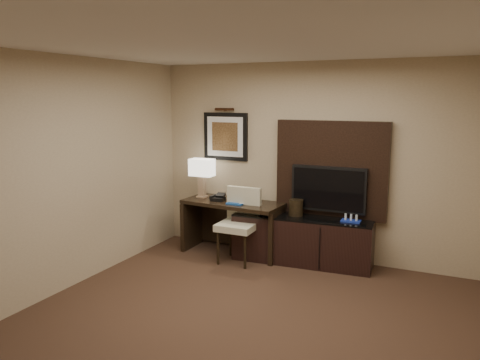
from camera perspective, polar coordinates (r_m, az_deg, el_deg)
The scene contains 17 objects.
floor at distance 4.67m, azimuth -1.05°, elevation -18.47°, with size 4.50×5.00×0.01m, color #362218.
ceiling at distance 4.13m, azimuth -1.17°, elevation 16.63°, with size 4.50×5.00×0.01m, color silver.
wall_back at distance 6.50m, azimuth 8.63°, elevation 2.23°, with size 4.50×0.01×2.70m, color tan.
wall_left at distance 5.55m, azimuth -22.46°, elevation 0.22°, with size 0.01×5.00×2.70m, color tan.
desk at distance 6.74m, azimuth -0.86°, elevation -5.79°, with size 1.42×0.61×0.76m, color black.
credenza at distance 6.45m, azimuth 7.60°, elevation -7.20°, with size 1.86×0.52×0.64m, color black.
tv_wall_panel at distance 6.38m, azimuth 11.05°, elevation 1.28°, with size 1.50×0.12×1.30m, color black.
tv at distance 6.33m, azimuth 10.75°, elevation -1.09°, with size 1.00×0.08×0.60m, color black.
artwork at distance 6.93m, azimuth -1.76°, elevation 5.32°, with size 0.70×0.04×0.70m, color black.
picture_light at distance 6.87m, azimuth -1.92°, elevation 8.62°, with size 0.04×0.04×0.30m, color #3D2113.
desk_chair at distance 6.35m, azimuth -0.30°, elevation -5.55°, with size 0.49×0.57×1.03m, color beige, non-canonical shape.
table_lamp at distance 6.90m, azimuth -4.65°, elevation 0.41°, with size 0.38×0.22×0.61m, color tan, non-canonical shape.
desk_phone at distance 6.69m, azimuth -2.71°, elevation -2.14°, with size 0.19×0.17×0.09m, color black, non-canonical shape.
blue_folder at distance 6.55m, azimuth -0.23°, elevation -2.74°, with size 0.23×0.31×0.02m, color #164793.
book at distance 6.52m, azimuth -0.12°, elevation -1.86°, with size 0.17×0.02×0.23m, color #C2AA98.
ice_bucket at distance 6.38m, azimuth 6.83°, elevation -3.35°, with size 0.20×0.20×0.22m, color black.
minibar_tray at distance 6.20m, azimuth 13.38°, elevation -4.58°, with size 0.24×0.15×0.09m, color navy, non-canonical shape.
Camera 1 is at (1.81, -3.68, 2.23)m, focal length 35.00 mm.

